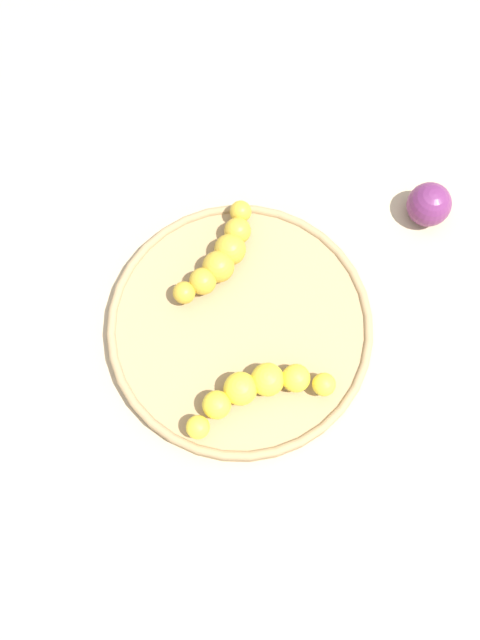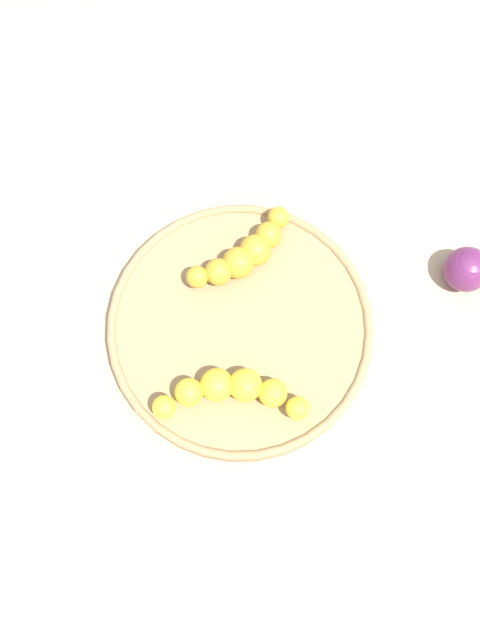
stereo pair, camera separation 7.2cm
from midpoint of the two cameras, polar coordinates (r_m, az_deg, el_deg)
ground_plane at (r=0.76m, az=-2.69°, el=-1.29°), size 2.40×2.40×0.00m
fruit_bowl at (r=0.75m, az=-2.73°, el=-1.03°), size 0.30×0.30×0.02m
banana_spotted at (r=0.75m, az=-4.37°, el=5.07°), size 0.08×0.13×0.04m
banana_yellow at (r=0.70m, az=-1.52°, el=-6.53°), size 0.15×0.09×0.04m
plum_purple at (r=0.81m, az=13.51°, el=9.25°), size 0.05×0.05×0.05m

